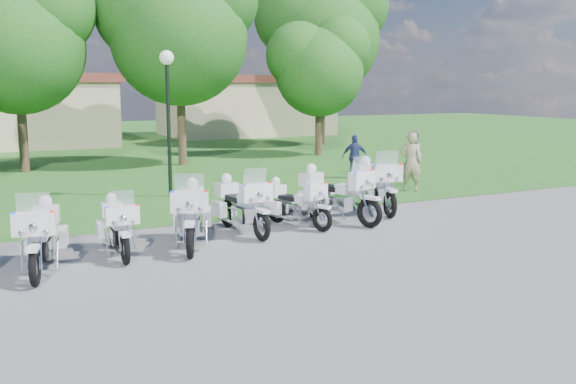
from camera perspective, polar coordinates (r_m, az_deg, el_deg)
name	(u,v)px	position (r m, az deg, el deg)	size (l,w,h in m)	color
ground	(314,242)	(14.25, 2.33, -4.47)	(100.00, 100.00, 0.00)	#5C5C62
grass_lawn	(94,144)	(39.82, -16.84, 4.11)	(100.00, 48.00, 0.01)	#1F551B
motorcycle_1	(42,236)	(12.78, -21.06, -3.64)	(1.13, 2.35, 1.60)	black
motorcycle_2	(117,226)	(13.58, -14.95, -2.90)	(0.74, 2.12, 1.42)	black
motorcycle_3	(191,214)	(13.92, -8.58, -1.93)	(1.36, 2.40, 1.68)	black
motorcycle_4	(241,204)	(15.07, -4.22, -1.10)	(0.90, 2.40, 1.61)	black
motorcycle_5	(295,203)	(15.72, 0.62, -0.94)	(1.15, 2.01, 1.41)	black
motorcycle_6	(335,193)	(16.29, 4.20, -0.12)	(1.42, 2.46, 1.73)	black
motorcycle_7	(375,184)	(17.86, 7.78, 0.68)	(1.23, 2.56, 1.75)	black
lamp_post	(168,88)	(20.05, -10.66, 9.08)	(0.44, 0.44, 4.48)	black
tree_1	(15,34)	(27.73, -23.12, 12.77)	(6.11, 5.21, 8.15)	#38281C
tree_2	(177,24)	(28.39, -9.80, 14.54)	(6.82, 5.82, 9.09)	#38281C
tree_3	(318,64)	(32.03, 2.71, 11.32)	(5.08, 4.34, 6.78)	#38281C
tree_4	(322,27)	(37.84, 3.00, 14.43)	(7.62, 6.50, 10.16)	#38281C
building_east	(245,105)	(45.69, -3.81, 7.71)	(11.44, 7.28, 4.10)	tan
bystander_a	(411,162)	(21.33, 10.88, 2.64)	(0.70, 0.46, 1.92)	tan
bystander_b	(413,154)	(24.70, 11.05, 3.34)	(0.85, 0.66, 1.75)	slate
bystander_c	(355,157)	(24.05, 5.97, 3.14)	(0.95, 0.39, 1.61)	navy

